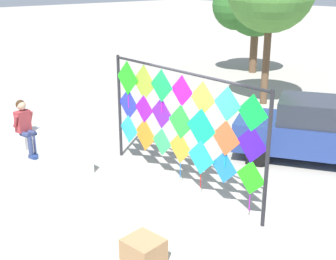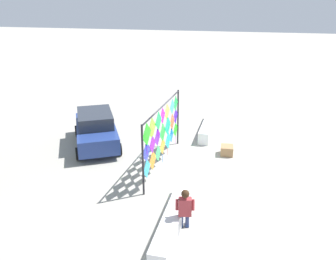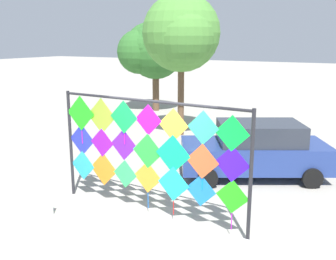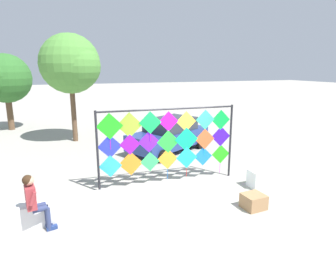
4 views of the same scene
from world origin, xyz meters
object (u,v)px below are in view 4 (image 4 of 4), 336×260
Objects in this scene: cardboard_box_large at (254,201)px; tree_palm_like at (71,65)px; parked_car at (169,135)px; kite_display_rack at (167,138)px; seated_vendor at (35,199)px.

cardboard_box_large is 10.53m from tree_palm_like.
parked_car is 5.91m from tree_palm_like.
parked_car is 5.77m from cardboard_box_large.
kite_display_rack is 7.46m from tree_palm_like.
cardboard_box_large is at bearing -8.11° from seated_vendor.
kite_display_rack is 4.11m from seated_vendor.
seated_vendor is 2.48× the size of cardboard_box_large.
kite_display_rack is 3.13m from cardboard_box_large.
cardboard_box_large is (1.61, -2.34, -1.32)m from kite_display_rack.
seated_vendor reaches higher than cardboard_box_large.
cardboard_box_large is at bearing -64.87° from tree_palm_like.
seated_vendor is 7.07m from parked_car.
seated_vendor is 5.42m from cardboard_box_large.
kite_display_rack is 0.84× the size of tree_palm_like.
seated_vendor is 8.80m from tree_palm_like.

